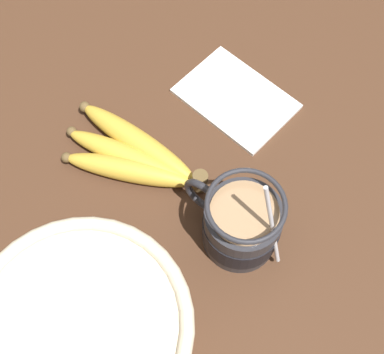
% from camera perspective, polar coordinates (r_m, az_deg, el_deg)
% --- Properties ---
extents(table, '(0.96, 0.96, 0.03)m').
position_cam_1_polar(table, '(0.71, 0.45, -3.89)').
color(table, '#422819').
rests_on(table, ground).
extents(coffee_mug, '(0.14, 0.09, 0.17)m').
position_cam_1_polar(coffee_mug, '(0.64, 5.44, -4.79)').
color(coffee_mug, '#28282D').
rests_on(coffee_mug, table).
extents(banana_bunch, '(0.22, 0.11, 0.04)m').
position_cam_1_polar(banana_bunch, '(0.72, -6.29, 2.37)').
color(banana_bunch, brown).
rests_on(banana_bunch, table).
extents(woven_basket, '(0.21, 0.21, 0.17)m').
position_cam_1_polar(woven_basket, '(0.56, -10.63, -16.84)').
color(woven_basket, beige).
rests_on(woven_basket, table).
extents(napkin, '(0.17, 0.13, 0.01)m').
position_cam_1_polar(napkin, '(0.78, 4.69, 8.36)').
color(napkin, white).
rests_on(napkin, table).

